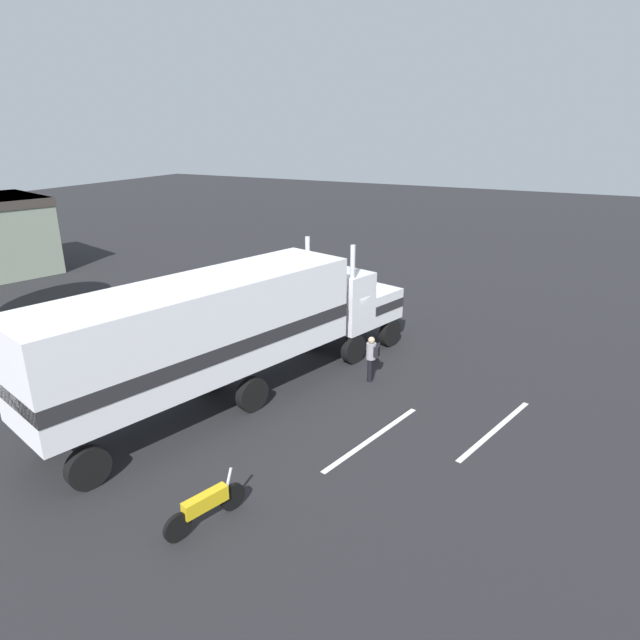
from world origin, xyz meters
The scene contains 6 objects.
ground_plane centered at (0.00, 0.00, 0.00)m, with size 120.00×120.00×0.00m, color #232326.
lane_stripe_near centered at (-5.94, -3.50, 0.01)m, with size 4.40×0.16×0.01m, color silver.
lane_stripe_mid centered at (-3.90, -6.55, 0.01)m, with size 4.40×0.16×0.01m, color silver.
semi_truck centered at (-5.68, 1.50, 2.52)m, with size 14.28×6.37×4.50m.
person_bystander centered at (-2.47, -2.05, 0.89)m, with size 0.34×0.46×1.63m.
motorcycle centered at (-10.92, -1.49, 0.48)m, with size 2.04×0.75×1.12m.
Camera 1 is at (-18.76, -8.27, 8.48)m, focal length 30.82 mm.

